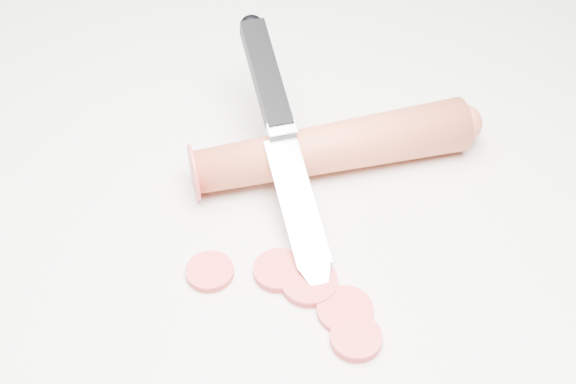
# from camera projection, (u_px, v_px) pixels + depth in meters

# --- Properties ---
(ground) EXTENTS (2.40, 2.40, 0.00)m
(ground) POSITION_uv_depth(u_px,v_px,m) (327.00, 235.00, 0.56)
(ground) COLOR silver
(ground) RESTS_ON ground
(carrot) EXTENTS (0.20, 0.14, 0.04)m
(carrot) POSITION_uv_depth(u_px,v_px,m) (332.00, 147.00, 0.59)
(carrot) COLOR #C94E2E
(carrot) RESTS_ON ground
(carrot_slice_0) EXTENTS (0.04, 0.04, 0.01)m
(carrot_slice_0) POSITION_uv_depth(u_px,v_px,m) (345.00, 310.00, 0.51)
(carrot_slice_0) COLOR red
(carrot_slice_0) RESTS_ON ground
(carrot_slice_1) EXTENTS (0.03, 0.03, 0.01)m
(carrot_slice_1) POSITION_uv_depth(u_px,v_px,m) (356.00, 338.00, 0.50)
(carrot_slice_1) COLOR red
(carrot_slice_1) RESTS_ON ground
(carrot_slice_2) EXTENTS (0.03, 0.03, 0.01)m
(carrot_slice_2) POSITION_uv_depth(u_px,v_px,m) (279.00, 271.00, 0.54)
(carrot_slice_2) COLOR red
(carrot_slice_2) RESTS_ON ground
(carrot_slice_3) EXTENTS (0.04, 0.04, 0.01)m
(carrot_slice_3) POSITION_uv_depth(u_px,v_px,m) (309.00, 283.00, 0.53)
(carrot_slice_3) COLOR red
(carrot_slice_3) RESTS_ON ground
(carrot_slice_4) EXTENTS (0.03, 0.03, 0.01)m
(carrot_slice_4) POSITION_uv_depth(u_px,v_px,m) (210.00, 272.00, 0.54)
(carrot_slice_4) COLOR red
(carrot_slice_4) RESTS_ON ground
(kitchen_knife) EXTENTS (0.14, 0.21, 0.08)m
(kitchen_knife) POSITION_uv_depth(u_px,v_px,m) (286.00, 145.00, 0.56)
(kitchen_knife) COLOR #BABCC1
(kitchen_knife) RESTS_ON ground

